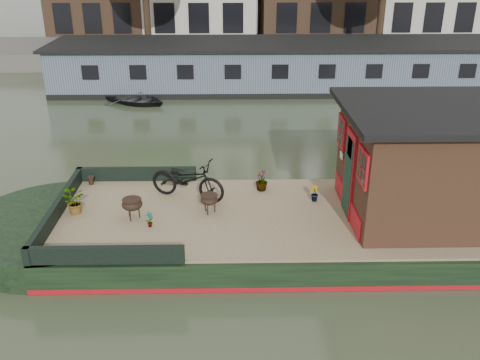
{
  "coord_description": "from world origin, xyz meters",
  "views": [
    {
      "loc": [
        -2.13,
        -10.49,
        6.11
      ],
      "look_at": [
        -1.92,
        0.5,
        1.26
      ],
      "focal_mm": 40.0,
      "sensor_mm": 36.0,
      "label": 1
    }
  ],
  "objects_px": {
    "cabin": "(433,161)",
    "dinghy": "(136,96)",
    "bicycle": "(188,179)",
    "brazier_rear": "(209,204)",
    "brazier_front": "(132,209)"
  },
  "relations": [
    {
      "from": "dinghy",
      "to": "brazier_rear",
      "type": "bearing_deg",
      "value": -133.95
    },
    {
      "from": "bicycle",
      "to": "brazier_rear",
      "type": "relative_size",
      "value": 4.24
    },
    {
      "from": "cabin",
      "to": "brazier_front",
      "type": "bearing_deg",
      "value": -178.78
    },
    {
      "from": "cabin",
      "to": "brazier_rear",
      "type": "xyz_separation_m",
      "value": [
        -4.8,
        0.11,
        -1.01
      ]
    },
    {
      "from": "brazier_front",
      "to": "brazier_rear",
      "type": "distance_m",
      "value": 1.67
    },
    {
      "from": "cabin",
      "to": "bicycle",
      "type": "distance_m",
      "value": 5.43
    },
    {
      "from": "bicycle",
      "to": "brazier_front",
      "type": "bearing_deg",
      "value": 154.01
    },
    {
      "from": "cabin",
      "to": "dinghy",
      "type": "distance_m",
      "value": 14.25
    },
    {
      "from": "brazier_rear",
      "to": "dinghy",
      "type": "relative_size",
      "value": 0.16
    },
    {
      "from": "cabin",
      "to": "dinghy",
      "type": "relative_size",
      "value": 1.46
    },
    {
      "from": "brazier_front",
      "to": "brazier_rear",
      "type": "height_order",
      "value": "brazier_front"
    },
    {
      "from": "brazier_front",
      "to": "brazier_rear",
      "type": "xyz_separation_m",
      "value": [
        1.65,
        0.24,
        -0.02
      ]
    },
    {
      "from": "brazier_rear",
      "to": "dinghy",
      "type": "xyz_separation_m",
      "value": [
        -3.46,
        11.39,
        -0.58
      ]
    },
    {
      "from": "brazier_front",
      "to": "brazier_rear",
      "type": "bearing_deg",
      "value": 8.34
    },
    {
      "from": "bicycle",
      "to": "brazier_front",
      "type": "xyz_separation_m",
      "value": [
        -1.13,
        -0.98,
        -0.25
      ]
    }
  ]
}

